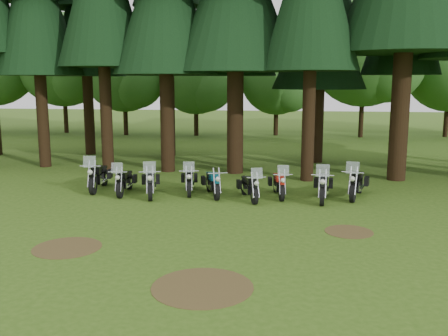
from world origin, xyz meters
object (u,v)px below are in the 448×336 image
at_px(motorcycle_3, 189,181).
at_px(motorcycle_4, 213,184).
at_px(motorcycle_1, 125,182).
at_px(motorcycle_7, 323,187).
at_px(motorcycle_0, 99,177).
at_px(motorcycle_6, 279,185).
at_px(motorcycle_8, 356,184).
at_px(motorcycle_5, 249,187).
at_px(motorcycle_2, 151,183).

bearing_deg(motorcycle_3, motorcycle_4, -30.36).
xyz_separation_m(motorcycle_1, motorcycle_4, (3.45, 0.14, -0.01)).
bearing_deg(motorcycle_7, motorcycle_0, -179.00).
height_order(motorcycle_6, motorcycle_8, motorcycle_8).
bearing_deg(motorcycle_7, motorcycle_1, -175.82).
xyz_separation_m(motorcycle_4, motorcycle_8, (5.40, 0.47, 0.05)).
relative_size(motorcycle_0, motorcycle_3, 1.11).
height_order(motorcycle_4, motorcycle_6, motorcycle_6).
distance_m(motorcycle_1, motorcycle_5, 4.91).
relative_size(motorcycle_2, motorcycle_6, 1.08).
xyz_separation_m(motorcycle_3, motorcycle_7, (5.11, -0.50, 0.04)).
distance_m(motorcycle_2, motorcycle_8, 7.78).
distance_m(motorcycle_5, motorcycle_7, 2.69).
bearing_deg(motorcycle_4, motorcycle_0, 156.02).
height_order(motorcycle_0, motorcycle_1, motorcycle_0).
height_order(motorcycle_4, motorcycle_5, motorcycle_5).
distance_m(motorcycle_1, motorcycle_3, 2.51).
bearing_deg(motorcycle_4, motorcycle_2, 169.14).
height_order(motorcycle_0, motorcycle_7, motorcycle_0).
bearing_deg(motorcycle_4, motorcycle_1, 162.67).
bearing_deg(motorcycle_8, motorcycle_7, -138.70).
bearing_deg(motorcycle_2, motorcycle_6, -8.81).
bearing_deg(motorcycle_7, motorcycle_4, -177.92).
distance_m(motorcycle_3, motorcycle_6, 3.49).
bearing_deg(motorcycle_0, motorcycle_3, -7.60).
bearing_deg(motorcycle_8, motorcycle_1, -161.16).
distance_m(motorcycle_2, motorcycle_4, 2.37).
bearing_deg(motorcycle_6, motorcycle_0, 168.62).
bearing_deg(motorcycle_1, motorcycle_2, -16.86).
relative_size(motorcycle_0, motorcycle_1, 1.12).
distance_m(motorcycle_2, motorcycle_3, 1.53).
xyz_separation_m(motorcycle_0, motorcycle_2, (2.37, -0.72, -0.02)).
xyz_separation_m(motorcycle_0, motorcycle_1, (1.26, -0.50, -0.06)).
bearing_deg(motorcycle_7, motorcycle_2, -173.88).
distance_m(motorcycle_0, motorcycle_1, 1.36).
height_order(motorcycle_5, motorcycle_6, motorcycle_6).
distance_m(motorcycle_1, motorcycle_2, 1.13).
relative_size(motorcycle_2, motorcycle_4, 1.11).
bearing_deg(motorcycle_3, motorcycle_0, 168.00).
height_order(motorcycle_5, motorcycle_7, motorcycle_7).
height_order(motorcycle_0, motorcycle_8, motorcycle_0).
distance_m(motorcycle_1, motorcycle_4, 3.45).
relative_size(motorcycle_3, motorcycle_4, 1.05).
bearing_deg(motorcycle_8, motorcycle_5, -152.17).
bearing_deg(motorcycle_2, motorcycle_4, -6.68).
relative_size(motorcycle_2, motorcycle_3, 1.06).
bearing_deg(motorcycle_6, motorcycle_4, 174.48).
height_order(motorcycle_7, motorcycle_8, motorcycle_8).
relative_size(motorcycle_2, motorcycle_5, 1.12).
bearing_deg(motorcycle_5, motorcycle_3, 142.78).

